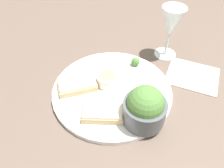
{
  "coord_description": "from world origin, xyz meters",
  "views": [
    {
      "loc": [
        -0.03,
        -0.42,
        0.46
      ],
      "look_at": [
        0.0,
        0.0,
        0.03
      ],
      "focal_mm": 35.0,
      "sensor_mm": 36.0,
      "label": 1
    }
  ],
  "objects_px": {
    "salad_bowl": "(145,108)",
    "cheese_toast_near": "(103,111)",
    "napkin": "(193,75)",
    "wine_glass": "(171,24)",
    "cheese_toast_far": "(77,84)",
    "sauce_ramekin": "(107,79)"
  },
  "relations": [
    {
      "from": "wine_glass",
      "to": "napkin",
      "type": "xyz_separation_m",
      "value": [
        0.06,
        -0.11,
        -0.11
      ]
    },
    {
      "from": "salad_bowl",
      "to": "sauce_ramekin",
      "type": "bearing_deg",
      "value": 121.7
    },
    {
      "from": "salad_bowl",
      "to": "wine_glass",
      "type": "height_order",
      "value": "wine_glass"
    },
    {
      "from": "sauce_ramekin",
      "to": "cheese_toast_near",
      "type": "distance_m",
      "value": 0.11
    },
    {
      "from": "salad_bowl",
      "to": "napkin",
      "type": "bearing_deg",
      "value": 40.96
    },
    {
      "from": "salad_bowl",
      "to": "cheese_toast_near",
      "type": "height_order",
      "value": "salad_bowl"
    },
    {
      "from": "cheese_toast_far",
      "to": "napkin",
      "type": "distance_m",
      "value": 0.35
    },
    {
      "from": "salad_bowl",
      "to": "wine_glass",
      "type": "xyz_separation_m",
      "value": [
        0.12,
        0.27,
        0.05
      ]
    },
    {
      "from": "salad_bowl",
      "to": "napkin",
      "type": "xyz_separation_m",
      "value": [
        0.18,
        0.16,
        -0.06
      ]
    },
    {
      "from": "sauce_ramekin",
      "to": "cheese_toast_far",
      "type": "xyz_separation_m",
      "value": [
        -0.08,
        -0.01,
        -0.0
      ]
    },
    {
      "from": "sauce_ramekin",
      "to": "cheese_toast_far",
      "type": "relative_size",
      "value": 0.53
    },
    {
      "from": "salad_bowl",
      "to": "cheese_toast_far",
      "type": "relative_size",
      "value": 0.89
    },
    {
      "from": "cheese_toast_near",
      "to": "napkin",
      "type": "relative_size",
      "value": 0.57
    },
    {
      "from": "cheese_toast_far",
      "to": "cheese_toast_near",
      "type": "bearing_deg",
      "value": -55.1
    },
    {
      "from": "sauce_ramekin",
      "to": "cheese_toast_near",
      "type": "xyz_separation_m",
      "value": [
        -0.02,
        -0.11,
        -0.0
      ]
    },
    {
      "from": "cheese_toast_near",
      "to": "wine_glass",
      "type": "bearing_deg",
      "value": 48.35
    },
    {
      "from": "salad_bowl",
      "to": "cheese_toast_near",
      "type": "bearing_deg",
      "value": 167.05
    },
    {
      "from": "cheese_toast_far",
      "to": "napkin",
      "type": "bearing_deg",
      "value": 6.2
    },
    {
      "from": "cheese_toast_near",
      "to": "cheese_toast_far",
      "type": "relative_size",
      "value": 0.93
    },
    {
      "from": "wine_glass",
      "to": "sauce_ramekin",
      "type": "bearing_deg",
      "value": -145.7
    },
    {
      "from": "salad_bowl",
      "to": "sauce_ramekin",
      "type": "height_order",
      "value": "salad_bowl"
    },
    {
      "from": "salad_bowl",
      "to": "wine_glass",
      "type": "bearing_deg",
      "value": 65.66
    }
  ]
}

